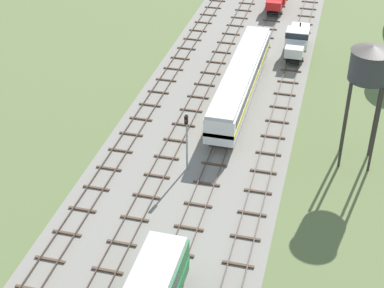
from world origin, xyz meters
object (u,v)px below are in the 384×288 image
shunter_loco_centre_midfar (297,39)px  signal_post_nearest (187,135)px  passenger_coach_centre_left_mid (241,79)px  water_tower (370,66)px

shunter_loco_centre_midfar → signal_post_nearest: 28.01m
shunter_loco_centre_midfar → signal_post_nearest: signal_post_nearest is taller
shunter_loco_centre_midfar → signal_post_nearest: size_ratio=1.48×
passenger_coach_centre_left_mid → water_tower: 16.47m
shunter_loco_centre_midfar → water_tower: water_tower is taller
water_tower → signal_post_nearest: size_ratio=2.00×
passenger_coach_centre_left_mid → shunter_loco_centre_midfar: bearing=71.4°
passenger_coach_centre_left_mid → signal_post_nearest: (-2.26, -13.68, 0.99)m
shunter_loco_centre_midfar → signal_post_nearest: bearing=-104.0°
passenger_coach_centre_left_mid → shunter_loco_centre_midfar: (4.52, 13.45, -0.60)m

